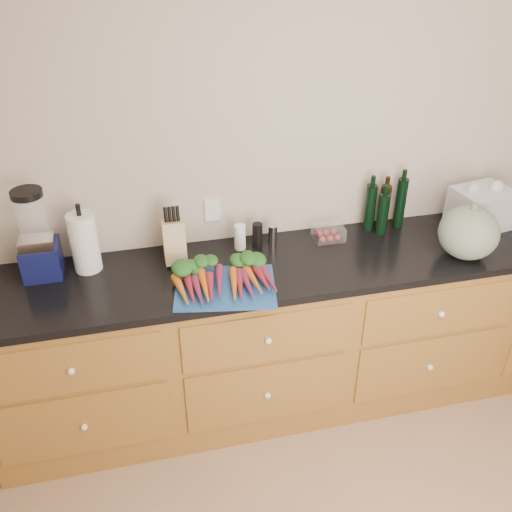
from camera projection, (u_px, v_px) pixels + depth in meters
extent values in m
cube|color=#C2B3A1|center=(322.00, 165.00, 3.00)|extent=(4.10, 0.05, 2.60)
cube|color=brown|center=(332.00, 329.00, 3.19)|extent=(3.60, 0.60, 0.90)
cube|color=brown|center=(71.00, 369.00, 2.53)|extent=(0.82, 0.01, 0.28)
sphere|color=white|center=(71.00, 371.00, 2.52)|extent=(0.03, 0.03, 0.03)
cube|color=brown|center=(84.00, 425.00, 2.72)|extent=(0.82, 0.01, 0.38)
sphere|color=white|center=(84.00, 427.00, 2.71)|extent=(0.03, 0.03, 0.03)
cube|color=brown|center=(268.00, 339.00, 2.70)|extent=(0.82, 0.01, 0.28)
sphere|color=white|center=(268.00, 341.00, 2.69)|extent=(0.03, 0.03, 0.03)
cube|color=brown|center=(267.00, 393.00, 2.90)|extent=(0.82, 0.01, 0.38)
sphere|color=white|center=(268.00, 395.00, 2.88)|extent=(0.03, 0.03, 0.03)
cube|color=brown|center=(440.00, 312.00, 2.88)|extent=(0.82, 0.01, 0.28)
sphere|color=white|center=(442.00, 314.00, 2.86)|extent=(0.03, 0.03, 0.03)
cube|color=brown|center=(429.00, 365.00, 3.07)|extent=(0.82, 0.01, 0.38)
sphere|color=white|center=(430.00, 367.00, 3.06)|extent=(0.03, 0.03, 0.03)
cube|color=black|center=(338.00, 258.00, 2.94)|extent=(3.64, 0.62, 0.04)
cube|color=#1F5098|center=(225.00, 287.00, 2.67)|extent=(0.52, 0.43, 0.01)
cone|color=orange|center=(182.00, 291.00, 2.60)|extent=(0.04, 0.21, 0.04)
cone|color=maroon|center=(190.00, 290.00, 2.61)|extent=(0.04, 0.21, 0.04)
cone|color=maroon|center=(197.00, 289.00, 2.61)|extent=(0.04, 0.21, 0.04)
cone|color=orange|center=(204.00, 288.00, 2.62)|extent=(0.04, 0.21, 0.04)
cone|color=maroon|center=(212.00, 287.00, 2.63)|extent=(0.04, 0.21, 0.04)
cone|color=maroon|center=(219.00, 286.00, 2.63)|extent=(0.04, 0.21, 0.04)
ellipsoid|color=#194B1B|center=(196.00, 268.00, 2.74)|extent=(0.21, 0.13, 0.06)
cone|color=orange|center=(233.00, 284.00, 2.65)|extent=(0.04, 0.21, 0.04)
cone|color=maroon|center=(240.00, 283.00, 2.65)|extent=(0.04, 0.21, 0.04)
cone|color=maroon|center=(247.00, 282.00, 2.66)|extent=(0.04, 0.21, 0.04)
cone|color=orange|center=(254.00, 281.00, 2.67)|extent=(0.04, 0.21, 0.04)
cone|color=maroon|center=(261.00, 280.00, 2.67)|extent=(0.04, 0.21, 0.04)
cone|color=maroon|center=(268.00, 279.00, 2.68)|extent=(0.04, 0.21, 0.04)
ellipsoid|color=#194B1B|center=(244.00, 262.00, 2.79)|extent=(0.21, 0.13, 0.06)
ellipsoid|color=slate|center=(469.00, 233.00, 2.85)|extent=(0.30, 0.30, 0.27)
cube|color=#0E1244|center=(42.00, 259.00, 2.73)|extent=(0.18, 0.18, 0.17)
cube|color=silver|center=(37.00, 243.00, 2.65)|extent=(0.16, 0.10, 0.05)
cylinder|color=white|center=(32.00, 219.00, 2.62)|extent=(0.14, 0.14, 0.23)
cylinder|color=black|center=(26.00, 194.00, 2.55)|extent=(0.14, 0.14, 0.03)
cylinder|color=white|center=(84.00, 243.00, 2.74)|extent=(0.13, 0.13, 0.30)
cube|color=tan|center=(174.00, 242.00, 2.83)|extent=(0.11, 0.11, 0.22)
cylinder|color=white|center=(240.00, 237.00, 2.95)|extent=(0.06, 0.06, 0.14)
cylinder|color=black|center=(257.00, 235.00, 2.97)|extent=(0.05, 0.05, 0.13)
cylinder|color=silver|center=(273.00, 235.00, 2.99)|extent=(0.05, 0.05, 0.11)
cube|color=white|center=(328.00, 233.00, 3.05)|extent=(0.16, 0.13, 0.07)
cylinder|color=black|center=(370.00, 208.00, 3.09)|extent=(0.06, 0.06, 0.27)
cylinder|color=black|center=(384.00, 207.00, 3.11)|extent=(0.06, 0.06, 0.25)
cylinder|color=black|center=(400.00, 203.00, 3.11)|extent=(0.06, 0.06, 0.28)
cylinder|color=black|center=(383.00, 214.00, 3.06)|extent=(0.06, 0.06, 0.23)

